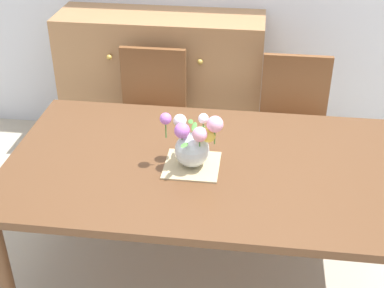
% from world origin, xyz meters
% --- Properties ---
extents(ground_plane, '(12.00, 12.00, 0.00)m').
position_xyz_m(ground_plane, '(0.00, 0.00, 0.00)').
color(ground_plane, '#B7AD99').
extents(dining_table, '(1.89, 1.09, 0.73)m').
position_xyz_m(dining_table, '(0.00, 0.00, 0.66)').
color(dining_table, brown).
rests_on(dining_table, ground_plane).
extents(chair_left, '(0.42, 0.42, 0.90)m').
position_xyz_m(chair_left, '(-0.45, 0.88, 0.52)').
color(chair_left, brown).
rests_on(chair_left, ground_plane).
extents(chair_right, '(0.42, 0.42, 0.90)m').
position_xyz_m(chair_right, '(0.45, 0.88, 0.52)').
color(chair_right, brown).
rests_on(chair_right, ground_plane).
extents(dresser, '(1.40, 0.47, 1.00)m').
position_xyz_m(dresser, '(-0.46, 1.33, 0.50)').
color(dresser, '#9E7047').
rests_on(dresser, ground_plane).
extents(placemat, '(0.25, 0.25, 0.01)m').
position_xyz_m(placemat, '(-0.06, -0.04, 0.74)').
color(placemat, tan).
rests_on(placemat, dining_table).
extents(flower_vase, '(0.29, 0.24, 0.28)m').
position_xyz_m(flower_vase, '(-0.06, -0.04, 0.86)').
color(flower_vase, silver).
rests_on(flower_vase, placemat).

